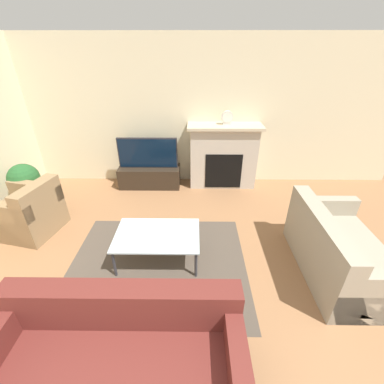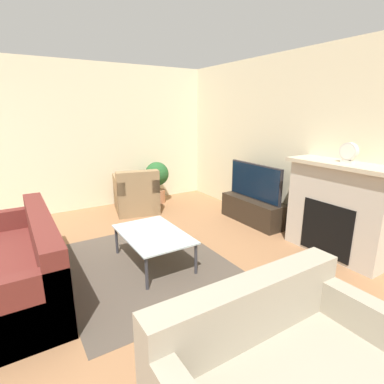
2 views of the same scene
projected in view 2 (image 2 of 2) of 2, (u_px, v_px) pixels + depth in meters
name	position (u px, v px, depth m)	size (l,w,h in m)	color
wall_back	(300.00, 144.00, 4.50)	(8.63, 0.06, 2.70)	beige
wall_left	(89.00, 138.00, 5.60)	(0.06, 7.78, 2.70)	beige
area_rug	(145.00, 265.00, 3.68)	(2.27, 1.89, 0.00)	#4C4238
fireplace	(339.00, 208.00, 3.83)	(1.38, 0.49, 1.23)	#BCB2A3
tv_stand	(253.00, 210.00, 5.09)	(1.19, 0.44, 0.41)	#2D2319
tv	(255.00, 182.00, 4.96)	(1.13, 0.06, 0.59)	#232328
couch_sectional	(15.00, 269.00, 3.02)	(1.94, 0.87, 0.82)	#5B231E
couch_loveseat	(282.00, 384.00, 1.75)	(0.90, 1.48, 0.82)	#9E937F
armchair_by_window	(136.00, 196.00, 5.62)	(1.01, 0.91, 0.82)	#8C704C
coffee_table	(153.00, 236.00, 3.65)	(1.07, 0.69, 0.40)	#333338
potted_plant	(157.00, 178.00, 6.09)	(0.48, 0.48, 0.84)	#AD704C
mantel_clock	(349.00, 152.00, 3.62)	(0.22, 0.07, 0.25)	beige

